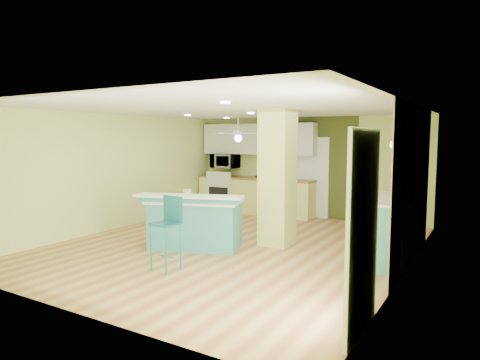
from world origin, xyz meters
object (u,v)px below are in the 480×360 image
side_counter (391,230)px  peninsula (195,222)px  bar_stool (169,221)px  fruit_bowl (260,177)px  canister (187,194)px

side_counter → peninsula: bearing=-164.6°
bar_stool → side_counter: (2.81, 2.11, -0.22)m
bar_stool → fruit_bowl: (-1.00, 4.78, 0.23)m
peninsula → bar_stool: 1.33m
bar_stool → canister: (-0.64, 1.28, 0.22)m
side_counter → canister: 3.57m
bar_stool → canister: bar_stool is taller
canister → bar_stool: bearing=-63.5°
fruit_bowl → canister: (0.36, -3.50, -0.01)m
peninsula → canister: size_ratio=11.74×
bar_stool → fruit_bowl: bearing=105.8°
side_counter → canister: (-3.45, -0.83, 0.44)m
side_counter → canister: bearing=-166.5°
bar_stool → side_counter: size_ratio=0.69×
bar_stool → side_counter: bearing=40.9°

